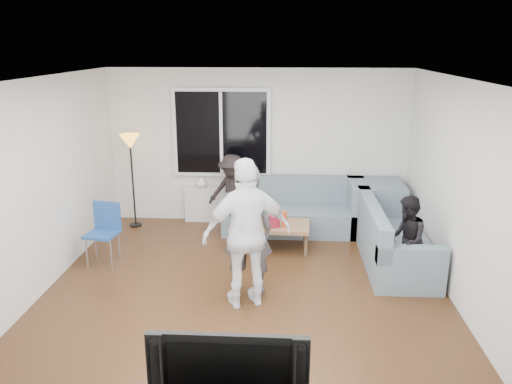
# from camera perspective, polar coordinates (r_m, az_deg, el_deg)

# --- Properties ---
(floor) EXTENTS (5.00, 5.50, 0.04)m
(floor) POSITION_cam_1_polar(r_m,az_deg,el_deg) (6.38, -1.25, -11.66)
(floor) COLOR #56351C
(floor) RESTS_ON ground
(ceiling) EXTENTS (5.00, 5.50, 0.04)m
(ceiling) POSITION_cam_1_polar(r_m,az_deg,el_deg) (5.64, -1.42, 12.72)
(ceiling) COLOR white
(ceiling) RESTS_ON ground
(wall_back) EXTENTS (5.00, 0.04, 2.60)m
(wall_back) POSITION_cam_1_polar(r_m,az_deg,el_deg) (8.56, 0.21, 5.09)
(wall_back) COLOR silver
(wall_back) RESTS_ON ground
(wall_front) EXTENTS (5.00, 0.04, 2.60)m
(wall_front) POSITION_cam_1_polar(r_m,az_deg,el_deg) (3.34, -5.39, -14.01)
(wall_front) COLOR silver
(wall_front) RESTS_ON ground
(wall_left) EXTENTS (0.04, 5.50, 2.60)m
(wall_left) POSITION_cam_1_polar(r_m,az_deg,el_deg) (6.58, -23.77, 0.17)
(wall_left) COLOR silver
(wall_left) RESTS_ON ground
(wall_right) EXTENTS (0.04, 5.50, 2.60)m
(wall_right) POSITION_cam_1_polar(r_m,az_deg,el_deg) (6.20, 22.56, -0.62)
(wall_right) COLOR silver
(wall_right) RESTS_ON ground
(window_frame) EXTENTS (1.62, 0.06, 1.47)m
(window_frame) POSITION_cam_1_polar(r_m,az_deg,el_deg) (8.49, -3.89, 6.67)
(window_frame) COLOR white
(window_frame) RESTS_ON wall_back
(window_glass) EXTENTS (1.50, 0.02, 1.35)m
(window_glass) POSITION_cam_1_polar(r_m,az_deg,el_deg) (8.45, -3.93, 6.63)
(window_glass) COLOR black
(window_glass) RESTS_ON window_frame
(window_mullion) EXTENTS (0.05, 0.03, 1.35)m
(window_mullion) POSITION_cam_1_polar(r_m,az_deg,el_deg) (8.44, -3.93, 6.62)
(window_mullion) COLOR white
(window_mullion) RESTS_ON window_frame
(radiator) EXTENTS (1.30, 0.12, 0.62)m
(radiator) POSITION_cam_1_polar(r_m,az_deg,el_deg) (8.75, -3.77, -1.40)
(radiator) COLOR silver
(radiator) RESTS_ON floor
(potted_plant) EXTENTS (0.20, 0.17, 0.32)m
(potted_plant) POSITION_cam_1_polar(r_m,az_deg,el_deg) (8.55, -1.25, 1.50)
(potted_plant) COLOR #245A24
(potted_plant) RESTS_ON radiator
(vase) EXTENTS (0.22, 0.22, 0.18)m
(vase) POSITION_cam_1_polar(r_m,az_deg,el_deg) (8.66, -6.15, 1.11)
(vase) COLOR white
(vase) RESTS_ON radiator
(sofa_back_section) EXTENTS (2.30, 0.85, 0.85)m
(sofa_back_section) POSITION_cam_1_polar(r_m,az_deg,el_deg) (8.29, 4.31, -1.60)
(sofa_back_section) COLOR slate
(sofa_back_section) RESTS_ON floor
(sofa_right_section) EXTENTS (2.00, 0.85, 0.85)m
(sofa_right_section) POSITION_cam_1_polar(r_m,az_deg,el_deg) (7.32, 15.46, -4.65)
(sofa_right_section) COLOR slate
(sofa_right_section) RESTS_ON floor
(sofa_corner) EXTENTS (0.85, 0.85, 0.85)m
(sofa_corner) POSITION_cam_1_polar(r_m,az_deg,el_deg) (8.41, 13.21, -1.73)
(sofa_corner) COLOR slate
(sofa_corner) RESTS_ON floor
(cushion_yellow) EXTENTS (0.44, 0.39, 0.14)m
(cushion_yellow) POSITION_cam_1_polar(r_m,az_deg,el_deg) (8.26, -1.20, -0.99)
(cushion_yellow) COLOR orange
(cushion_yellow) RESTS_ON sofa_back_section
(cushion_red) EXTENTS (0.36, 0.30, 0.13)m
(cushion_red) POSITION_cam_1_polar(r_m,az_deg,el_deg) (8.34, -1.51, -0.82)
(cushion_red) COLOR maroon
(cushion_red) RESTS_ON sofa_back_section
(coffee_table) EXTENTS (1.12, 0.65, 0.40)m
(coffee_table) POSITION_cam_1_polar(r_m,az_deg,el_deg) (7.62, 1.81, -5.01)
(coffee_table) COLOR #9B744B
(coffee_table) RESTS_ON floor
(pitcher) EXTENTS (0.17, 0.17, 0.17)m
(pitcher) POSITION_cam_1_polar(r_m,az_deg,el_deg) (7.41, 2.06, -3.29)
(pitcher) COLOR maroon
(pitcher) RESTS_ON coffee_table
(side_chair) EXTENTS (0.46, 0.46, 0.86)m
(side_chair) POSITION_cam_1_polar(r_m,az_deg,el_deg) (7.36, -16.92, -4.64)
(side_chair) COLOR #214B92
(side_chair) RESTS_ON floor
(floor_lamp) EXTENTS (0.32, 0.32, 1.56)m
(floor_lamp) POSITION_cam_1_polar(r_m,az_deg,el_deg) (8.63, -13.69, 1.16)
(floor_lamp) COLOR #FFAD30
(floor_lamp) RESTS_ON floor
(player_left) EXTENTS (0.61, 0.41, 1.65)m
(player_left) POSITION_cam_1_polar(r_m,az_deg,el_deg) (6.12, -0.96, -4.25)
(player_left) COLOR #555459
(player_left) RESTS_ON floor
(player_right) EXTENTS (1.12, 0.76, 1.77)m
(player_right) POSITION_cam_1_polar(r_m,az_deg,el_deg) (5.81, -0.99, -4.73)
(player_right) COLOR white
(player_right) RESTS_ON floor
(spectator_right) EXTENTS (0.49, 0.60, 1.15)m
(spectator_right) POSITION_cam_1_polar(r_m,az_deg,el_deg) (6.74, 16.54, -5.22)
(spectator_right) COLOR black
(spectator_right) RESTS_ON floor
(spectator_back) EXTENTS (0.92, 0.70, 1.26)m
(spectator_back) POSITION_cam_1_polar(r_m,az_deg,el_deg) (8.30, -2.70, -0.06)
(spectator_back) COLOR black
(spectator_back) RESTS_ON floor
(television) EXTENTS (1.13, 0.15, 0.65)m
(television) POSITION_cam_1_polar(r_m,az_deg,el_deg) (3.84, -2.97, -18.94)
(television) COLOR black
(television) RESTS_ON tv_console
(bottle_a) EXTENTS (0.07, 0.07, 0.24)m
(bottle_a) POSITION_cam_1_polar(r_m,az_deg,el_deg) (7.58, -0.80, -2.54)
(bottle_a) COLOR orange
(bottle_a) RESTS_ON coffee_table
(bottle_b) EXTENTS (0.08, 0.08, 0.22)m
(bottle_b) POSITION_cam_1_polar(r_m,az_deg,el_deg) (7.37, 1.14, -3.21)
(bottle_b) COLOR #2E8D19
(bottle_b) RESTS_ON coffee_table
(bottle_c) EXTENTS (0.07, 0.07, 0.19)m
(bottle_c) POSITION_cam_1_polar(r_m,az_deg,el_deg) (7.65, 2.45, -2.57)
(bottle_c) COLOR #34180B
(bottle_c) RESTS_ON coffee_table
(bottle_d) EXTENTS (0.07, 0.07, 0.24)m
(bottle_d) POSITION_cam_1_polar(r_m,az_deg,el_deg) (7.40, 3.20, -3.08)
(bottle_d) COLOR #ED4615
(bottle_d) RESTS_ON coffee_table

